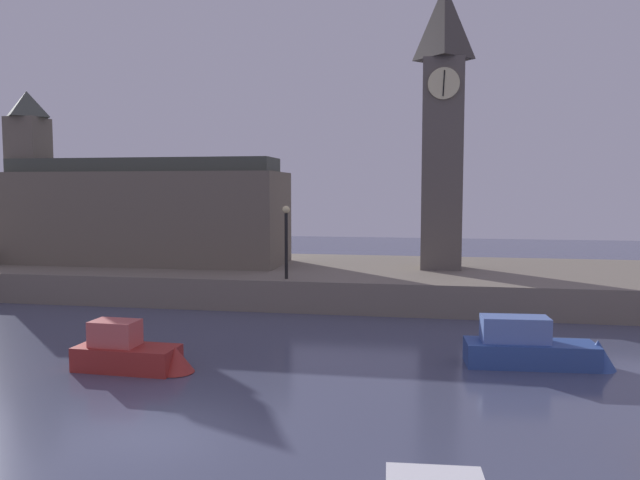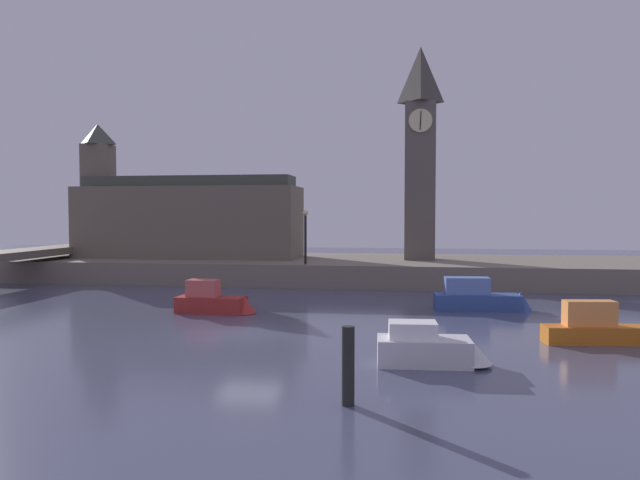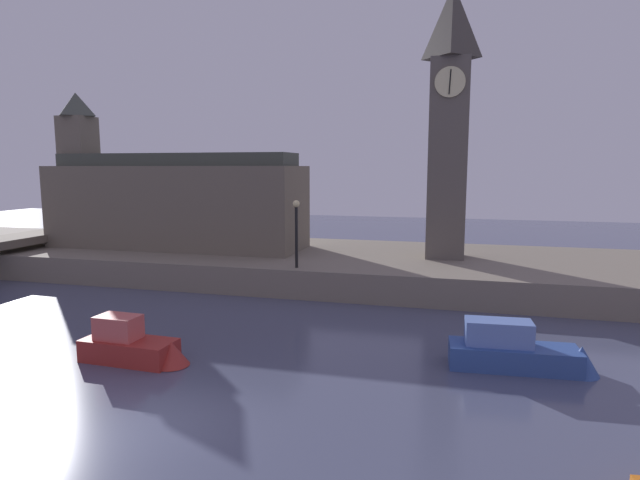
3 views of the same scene
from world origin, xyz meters
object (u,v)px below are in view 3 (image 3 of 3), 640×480
(streetlamp, at_px, (296,225))
(boat_tour_blue, at_px, (524,353))
(parliament_hall, at_px, (169,200))
(clock_tower, at_px, (449,119))
(boat_dinghy_red, at_px, (136,346))

(streetlamp, xyz_separation_m, boat_tour_blue, (10.28, -7.67, -3.13))
(parliament_hall, bearing_deg, boat_tour_blue, -31.62)
(clock_tower, distance_m, boat_dinghy_red, 20.45)
(parliament_hall, height_order, boat_dinghy_red, parliament_hall)
(clock_tower, relative_size, boat_tour_blue, 3.09)
(streetlamp, relative_size, boat_tour_blue, 0.72)
(boat_dinghy_red, bearing_deg, clock_tower, 57.72)
(clock_tower, relative_size, boat_dinghy_red, 3.84)
(clock_tower, distance_m, streetlamp, 10.61)
(streetlamp, relative_size, boat_dinghy_red, 0.89)
(clock_tower, height_order, boat_dinghy_red, clock_tower)
(parliament_hall, bearing_deg, clock_tower, 0.98)
(clock_tower, relative_size, streetlamp, 4.30)
(boat_dinghy_red, height_order, boat_tour_blue, boat_tour_blue)
(parliament_hall, relative_size, boat_tour_blue, 3.41)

